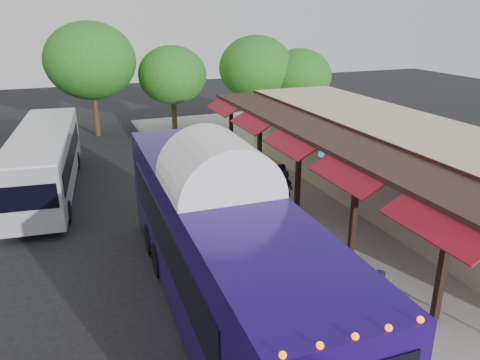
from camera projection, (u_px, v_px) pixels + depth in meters
name	position (u px, v px, depth m)	size (l,w,h in m)	color
ground	(250.00, 279.00, 15.00)	(90.00, 90.00, 0.00)	black
sidewalk	(322.00, 208.00, 20.18)	(10.00, 40.00, 0.15)	#9E9B93
curb	(212.00, 226.00, 18.50)	(0.20, 40.00, 0.16)	gray
station_shelter	(390.00, 160.00, 20.72)	(8.15, 20.00, 3.60)	tan
coach_bus	(219.00, 243.00, 12.59)	(3.03, 12.99, 4.13)	#1A0758
city_bus	(45.00, 159.00, 21.67)	(3.51, 11.16, 2.95)	gray
ped_a	(380.00, 296.00, 12.48)	(0.56, 0.37, 1.54)	black
ped_b	(280.00, 185.00, 20.06)	(0.90, 0.70, 1.84)	black
ped_c	(285.00, 193.00, 18.97)	(1.15, 0.48, 1.96)	black
ped_d	(206.00, 166.00, 22.68)	(1.12, 0.64, 1.73)	black
tree_left	(172.00, 75.00, 31.85)	(4.65, 4.65, 5.95)	#382314
tree_mid	(256.00, 68.00, 32.18)	(5.14, 5.14, 6.58)	#382314
tree_right	(299.00, 76.00, 32.50)	(4.45, 4.45, 5.70)	#382314
tree_far	(90.00, 61.00, 30.42)	(5.89, 5.89, 7.54)	#382314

